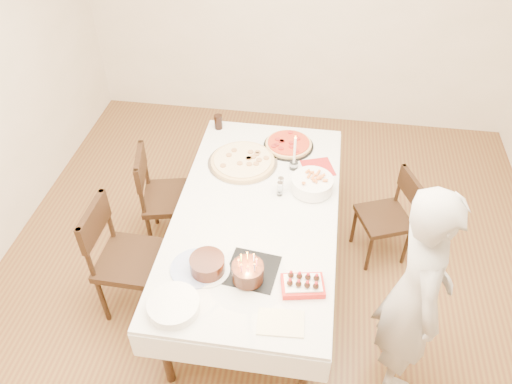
# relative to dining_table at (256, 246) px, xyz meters

# --- Properties ---
(floor) EXTENTS (5.00, 5.00, 0.00)m
(floor) POSITION_rel_dining_table_xyz_m (0.11, -0.10, -0.38)
(floor) COLOR brown
(floor) RESTS_ON ground
(dining_table) EXTENTS (1.30, 2.22, 0.75)m
(dining_table) POSITION_rel_dining_table_xyz_m (0.00, 0.00, 0.00)
(dining_table) COLOR silver
(dining_table) RESTS_ON floor
(chair_right_savory) EXTENTS (0.53, 0.53, 0.80)m
(chair_right_savory) POSITION_rel_dining_table_xyz_m (0.96, 0.43, 0.02)
(chair_right_savory) COLOR black
(chair_right_savory) RESTS_ON floor
(chair_left_savory) EXTENTS (0.56, 0.56, 0.92)m
(chair_left_savory) POSITION_rel_dining_table_xyz_m (-0.75, 0.34, 0.08)
(chair_left_savory) COLOR black
(chair_left_savory) RESTS_ON floor
(chair_left_dessert) EXTENTS (0.50, 0.50, 0.97)m
(chair_left_dessert) POSITION_rel_dining_table_xyz_m (-0.84, -0.36, 0.11)
(chair_left_dessert) COLOR black
(chair_left_dessert) RESTS_ON floor
(person) EXTENTS (0.44, 0.62, 1.61)m
(person) POSITION_rel_dining_table_xyz_m (1.04, -0.61, 0.43)
(person) COLOR #A4A09B
(person) RESTS_ON floor
(pizza_white) EXTENTS (0.61, 0.61, 0.04)m
(pizza_white) POSITION_rel_dining_table_xyz_m (-0.18, 0.51, 0.40)
(pizza_white) COLOR beige
(pizza_white) RESTS_ON dining_table
(pizza_pepperoni) EXTENTS (0.45, 0.45, 0.04)m
(pizza_pepperoni) POSITION_rel_dining_table_xyz_m (0.15, 0.79, 0.40)
(pizza_pepperoni) COLOR red
(pizza_pepperoni) RESTS_ON dining_table
(red_placemat) EXTENTS (0.30, 0.30, 0.01)m
(red_placemat) POSITION_rel_dining_table_xyz_m (0.40, 0.55, 0.38)
(red_placemat) COLOR #B21E1E
(red_placemat) RESTS_ON dining_table
(pasta_bowl) EXTENTS (0.31, 0.31, 0.10)m
(pasta_bowl) POSITION_rel_dining_table_xyz_m (0.37, 0.28, 0.43)
(pasta_bowl) COLOR white
(pasta_bowl) RESTS_ON dining_table
(taper_candle) EXTENTS (0.09, 0.09, 0.31)m
(taper_candle) POSITION_rel_dining_table_xyz_m (0.22, 0.51, 0.53)
(taper_candle) COLOR white
(taper_candle) RESTS_ON dining_table
(shaker_pair) EXTENTS (0.11, 0.11, 0.12)m
(shaker_pair) POSITION_rel_dining_table_xyz_m (0.15, 0.19, 0.43)
(shaker_pair) COLOR white
(shaker_pair) RESTS_ON dining_table
(cola_glass) EXTENTS (0.07, 0.07, 0.13)m
(cola_glass) POSITION_rel_dining_table_xyz_m (-0.47, 0.96, 0.44)
(cola_glass) COLOR black
(cola_glass) RESTS_ON dining_table
(layer_cake) EXTENTS (0.31, 0.31, 0.11)m
(layer_cake) POSITION_rel_dining_table_xyz_m (-0.22, -0.58, 0.43)
(layer_cake) COLOR #36170D
(layer_cake) RESTS_ON dining_table
(cake_board) EXTENTS (0.35, 0.35, 0.01)m
(cake_board) POSITION_rel_dining_table_xyz_m (0.06, -0.53, 0.38)
(cake_board) COLOR black
(cake_board) RESTS_ON dining_table
(birthday_cake) EXTENTS (0.26, 0.26, 0.18)m
(birthday_cake) POSITION_rel_dining_table_xyz_m (0.04, -0.60, 0.48)
(birthday_cake) COLOR #33170E
(birthday_cake) RESTS_ON dining_table
(strawberry_box) EXTENTS (0.29, 0.22, 0.07)m
(strawberry_box) POSITION_rel_dining_table_xyz_m (0.38, -0.62, 0.41)
(strawberry_box) COLOR red
(strawberry_box) RESTS_ON dining_table
(box_lid) EXTENTS (0.28, 0.19, 0.02)m
(box_lid) POSITION_rel_dining_table_xyz_m (0.28, -0.89, 0.38)
(box_lid) COLOR beige
(box_lid) RESTS_ON dining_table
(plate_stack) EXTENTS (0.37, 0.37, 0.06)m
(plate_stack) POSITION_rel_dining_table_xyz_m (-0.35, -0.88, 0.41)
(plate_stack) COLOR white
(plate_stack) RESTS_ON dining_table
(china_plate) EXTENTS (0.42, 0.42, 0.01)m
(china_plate) POSITION_rel_dining_table_xyz_m (-0.30, -0.57, 0.38)
(china_plate) COLOR white
(china_plate) RESTS_ON dining_table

